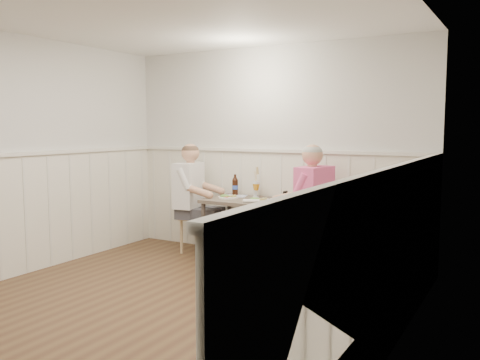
% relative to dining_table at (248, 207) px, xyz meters
% --- Properties ---
extents(ground_plane, '(4.50, 4.50, 0.00)m').
position_rel_dining_table_xyz_m(ground_plane, '(0.11, -1.84, -0.65)').
color(ground_plane, '#482D1C').
extents(room_shell, '(4.04, 4.54, 2.60)m').
position_rel_dining_table_xyz_m(room_shell, '(0.11, -1.84, 0.86)').
color(room_shell, silver).
rests_on(room_shell, ground).
extents(wainscot, '(4.00, 4.49, 1.34)m').
position_rel_dining_table_xyz_m(wainscot, '(0.11, -1.15, 0.04)').
color(wainscot, silver).
rests_on(wainscot, ground).
extents(dining_table, '(0.99, 0.70, 0.75)m').
position_rel_dining_table_xyz_m(dining_table, '(0.00, 0.00, 0.00)').
color(dining_table, '#4D4136').
rests_on(dining_table, ground).
extents(chair_right, '(0.45, 0.45, 0.78)m').
position_rel_dining_table_xyz_m(chair_right, '(0.77, 0.01, -0.23)').
color(chair_right, tan).
rests_on(chair_right, ground).
extents(chair_left, '(0.46, 0.46, 0.94)m').
position_rel_dining_table_xyz_m(chair_left, '(-0.78, 0.07, -0.15)').
color(chair_left, tan).
rests_on(chair_left, ground).
extents(man_in_pink, '(0.72, 0.51, 1.45)m').
position_rel_dining_table_xyz_m(man_in_pink, '(0.81, -0.04, -0.05)').
color(man_in_pink, '#3F3F47').
rests_on(man_in_pink, ground).
extents(diner_cream, '(0.71, 0.51, 1.43)m').
position_rel_dining_table_xyz_m(diner_cream, '(-0.81, -0.03, -0.06)').
color(diner_cream, '#3F3F47').
rests_on(diner_cream, ground).
extents(plate_man, '(0.25, 0.25, 0.06)m').
position_rel_dining_table_xyz_m(plate_man, '(0.18, -0.09, 0.12)').
color(plate_man, white).
rests_on(plate_man, dining_table).
extents(plate_diner, '(0.25, 0.25, 0.06)m').
position_rel_dining_table_xyz_m(plate_diner, '(-0.27, -0.04, 0.12)').
color(plate_diner, white).
rests_on(plate_diner, dining_table).
extents(beer_glass_a, '(0.08, 0.08, 0.20)m').
position_rel_dining_table_xyz_m(beer_glass_a, '(0.02, 0.17, 0.23)').
color(beer_glass_a, silver).
rests_on(beer_glass_a, dining_table).
extents(beer_glass_b, '(0.08, 0.08, 0.20)m').
position_rel_dining_table_xyz_m(beer_glass_b, '(-0.02, 0.23, 0.23)').
color(beer_glass_b, silver).
rests_on(beer_glass_b, dining_table).
extents(beer_bottle, '(0.07, 0.07, 0.27)m').
position_rel_dining_table_xyz_m(beer_bottle, '(-0.32, 0.23, 0.21)').
color(beer_bottle, black).
rests_on(beer_bottle, dining_table).
extents(rolled_napkin, '(0.18, 0.13, 0.04)m').
position_rel_dining_table_xyz_m(rolled_napkin, '(0.17, -0.23, 0.12)').
color(rolled_napkin, white).
rests_on(rolled_napkin, dining_table).
extents(grass_vase, '(0.04, 0.04, 0.39)m').
position_rel_dining_table_xyz_m(grass_vase, '(-0.05, 0.27, 0.27)').
color(grass_vase, silver).
rests_on(grass_vase, dining_table).
extents(gingham_mat, '(0.35, 0.31, 0.01)m').
position_rel_dining_table_xyz_m(gingham_mat, '(-0.28, 0.15, 0.10)').
color(gingham_mat, '#6F80BB').
rests_on(gingham_mat, dining_table).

